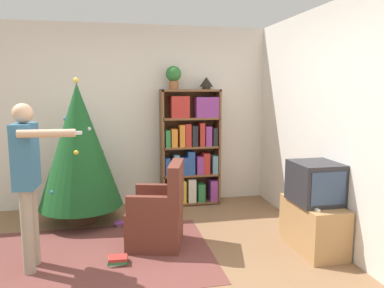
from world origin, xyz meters
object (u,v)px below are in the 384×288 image
at_px(television, 315,183).
at_px(armchair, 159,217).
at_px(table_lamp, 206,82).
at_px(christmas_tree, 79,146).
at_px(standing_person, 28,173).
at_px(potted_plant, 174,76).
at_px(bookshelf, 191,149).

distance_m(television, armchair, 1.70).
xyz_separation_m(television, table_lamp, (-0.71, 1.86, 1.06)).
relative_size(christmas_tree, armchair, 1.99).
distance_m(standing_person, potted_plant, 2.55).
distance_m(christmas_tree, armchair, 1.44).
height_order(christmas_tree, potted_plant, potted_plant).
bearing_deg(television, christmas_tree, 151.13).
bearing_deg(table_lamp, television, -69.01).
bearing_deg(bookshelf, standing_person, -137.96).
height_order(bookshelf, potted_plant, potted_plant).
distance_m(television, christmas_tree, 2.83).
bearing_deg(potted_plant, table_lamp, 0.00).
height_order(armchair, potted_plant, potted_plant).
bearing_deg(standing_person, table_lamp, 131.87).
height_order(bookshelf, table_lamp, table_lamp).
relative_size(bookshelf, table_lamp, 8.43).
bearing_deg(bookshelf, table_lamp, 2.98).
height_order(bookshelf, christmas_tree, christmas_tree).
height_order(christmas_tree, standing_person, christmas_tree).
height_order(armchair, table_lamp, table_lamp).
xyz_separation_m(christmas_tree, armchair, (0.88, -0.93, -0.66)).
xyz_separation_m(bookshelf, potted_plant, (-0.25, 0.01, 1.06)).
bearing_deg(bookshelf, potted_plant, 177.22).
height_order(television, standing_person, standing_person).
xyz_separation_m(bookshelf, television, (0.94, -1.84, -0.09)).
xyz_separation_m(potted_plant, table_lamp, (0.48, 0.00, -0.09)).
bearing_deg(armchair, table_lamp, 163.61).
bearing_deg(standing_person, bookshelf, 134.95).
relative_size(bookshelf, christmas_tree, 0.92).
bearing_deg(table_lamp, potted_plant, -180.00).
relative_size(standing_person, potted_plant, 4.77).
height_order(television, christmas_tree, christmas_tree).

